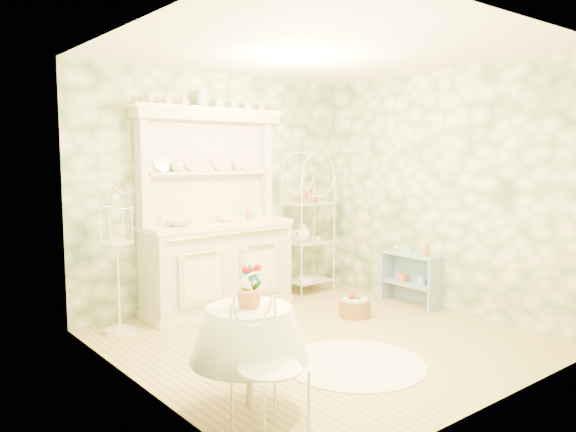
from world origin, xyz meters
TOP-DOWN VIEW (x-y plane):
  - floor at (0.00, 0.00)m, footprint 3.60×3.60m
  - ceiling at (0.00, 0.00)m, footprint 3.60×3.60m
  - wall_left at (-1.80, 0.00)m, footprint 3.60×3.60m
  - wall_right at (1.80, 0.00)m, footprint 3.60×3.60m
  - wall_back at (0.00, 1.80)m, footprint 3.60×3.60m
  - wall_front at (0.00, -1.80)m, footprint 3.60×3.60m
  - kitchen_dresser at (-0.20, 1.52)m, footprint 1.87×0.61m
  - bakers_rack at (1.16, 1.53)m, footprint 0.55×0.40m
  - side_shelf at (1.68, 0.28)m, footprint 0.34×0.74m
  - round_table at (-1.35, -0.75)m, footprint 0.78×0.78m
  - cafe_chair at (-1.52, -1.21)m, footprint 0.50×0.50m
  - birdcage_stand at (-1.41, 1.42)m, footprint 0.39×0.39m
  - floor_basket at (0.82, 0.35)m, footprint 0.42×0.42m
  - lace_rug at (-0.20, -0.65)m, footprint 1.23×1.23m
  - bowl_floral at (-0.70, 1.46)m, footprint 0.33×0.33m
  - bowl_white at (-0.08, 1.50)m, footprint 0.26×0.26m
  - cup_left at (-0.60, 1.68)m, footprint 0.15×0.15m
  - cup_right at (0.18, 1.68)m, footprint 0.12×0.12m
  - potted_geranium at (-1.33, -0.76)m, footprint 0.16×0.11m
  - bottle_amber at (1.68, 0.07)m, footprint 0.07×0.07m
  - bottle_blue at (1.68, 0.30)m, footprint 0.05×0.05m
  - bottle_glass at (1.68, 0.51)m, footprint 0.09×0.09m

SIDE VIEW (x-z plane):
  - floor at x=0.00m, z-range 0.00..0.00m
  - lace_rug at x=-0.20m, z-range 0.00..0.01m
  - floor_basket at x=0.82m, z-range 0.00..0.24m
  - side_shelf at x=1.68m, z-range 0.00..0.61m
  - round_table at x=-1.35m, z-range 0.00..0.74m
  - cafe_chair at x=-1.52m, z-range 0.00..0.95m
  - bottle_glass at x=1.68m, z-range 0.60..0.70m
  - bottle_blue at x=1.68m, z-range 0.61..0.70m
  - bottle_amber at x=1.68m, z-range 0.60..0.76m
  - birdcage_stand at x=-1.41m, z-range 0.00..1.55m
  - potted_geranium at x=-1.33m, z-range 0.71..0.99m
  - bakers_rack at x=1.16m, z-range 0.00..1.73m
  - bowl_floral at x=-0.70m, z-range 0.98..1.05m
  - bowl_white at x=-0.08m, z-range 0.98..1.05m
  - kitchen_dresser at x=-0.20m, z-range 0.00..2.29m
  - wall_left at x=-1.80m, z-range 1.35..1.35m
  - wall_right at x=1.80m, z-range 1.35..1.35m
  - wall_back at x=0.00m, z-range 1.35..1.35m
  - wall_front at x=0.00m, z-range 1.35..1.35m
  - cup_left at x=-0.60m, z-range 1.56..1.66m
  - cup_right at x=0.18m, z-range 1.56..1.66m
  - ceiling at x=0.00m, z-range 2.70..2.70m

